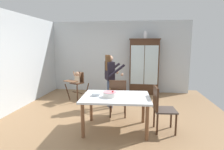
# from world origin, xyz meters

# --- Properties ---
(ground_plane) EXTENTS (6.24, 6.24, 0.00)m
(ground_plane) POSITION_xyz_m (0.00, 0.00, 0.00)
(ground_plane) COLOR #93704C
(wall_back) EXTENTS (5.32, 0.06, 2.70)m
(wall_back) POSITION_xyz_m (0.00, 2.63, 1.35)
(wall_back) COLOR silver
(wall_back) RESTS_ON ground_plane
(wall_left) EXTENTS (0.06, 5.32, 2.70)m
(wall_left) POSITION_xyz_m (-2.63, 0.00, 1.35)
(wall_left) COLOR silver
(wall_left) RESTS_ON ground_plane
(china_cabinet) EXTENTS (1.10, 0.48, 2.04)m
(china_cabinet) POSITION_xyz_m (0.98, 2.37, 1.02)
(china_cabinet) COLOR #422819
(china_cabinet) RESTS_ON ground_plane
(ceramic_vase) EXTENTS (0.13, 0.13, 0.27)m
(ceramic_vase) POSITION_xyz_m (0.99, 2.37, 2.16)
(ceramic_vase) COLOR white
(ceramic_vase) RESTS_ON china_cabinet
(high_chair_with_toddler) EXTENTS (0.77, 0.83, 0.95)m
(high_chair_with_toddler) POSITION_xyz_m (-1.22, 1.21, 0.65)
(high_chair_with_toddler) COLOR #422819
(high_chair_with_toddler) RESTS_ON ground_plane
(adult_person) EXTENTS (0.65, 0.64, 1.53)m
(adult_person) POSITION_xyz_m (-0.04, 0.65, 0.97)
(adult_person) COLOR #3D4C6B
(adult_person) RESTS_ON ground_plane
(dining_table) EXTENTS (1.47, 1.09, 0.74)m
(dining_table) POSITION_xyz_m (0.29, -0.77, 0.65)
(dining_table) COLOR silver
(dining_table) RESTS_ON ground_plane
(birthday_cake) EXTENTS (0.28, 0.28, 0.19)m
(birthday_cake) POSITION_xyz_m (0.18, -0.85, 0.79)
(birthday_cake) COLOR white
(birthday_cake) RESTS_ON dining_table
(serving_bowl) EXTENTS (0.18, 0.18, 0.05)m
(serving_bowl) POSITION_xyz_m (-0.13, -0.80, 0.77)
(serving_bowl) COLOR #B2BCC6
(serving_bowl) RESTS_ON dining_table
(dining_chair_far_side) EXTENTS (0.48, 0.48, 0.96)m
(dining_chair_far_side) POSITION_xyz_m (0.26, -0.05, 0.56)
(dining_chair_far_side) COLOR #422819
(dining_chair_far_side) RESTS_ON ground_plane
(dining_chair_right_end) EXTENTS (0.47, 0.47, 0.96)m
(dining_chair_right_end) POSITION_xyz_m (1.22, -0.73, 0.56)
(dining_chair_right_end) COLOR #422819
(dining_chair_right_end) RESTS_ON ground_plane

